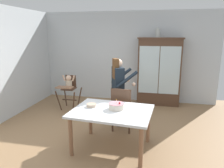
% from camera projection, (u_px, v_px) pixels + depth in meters
% --- Properties ---
extents(ground_plane, '(6.24, 6.24, 0.00)m').
position_uv_depth(ground_plane, '(108.00, 137.00, 4.28)').
color(ground_plane, '#93704C').
extents(wall_back, '(5.32, 0.06, 2.70)m').
position_uv_depth(wall_back, '(127.00, 57.00, 6.46)').
color(wall_back, silver).
rests_on(wall_back, ground_plane).
extents(china_cabinet, '(1.26, 0.48, 1.95)m').
position_uv_depth(china_cabinet, '(159.00, 72.00, 6.10)').
color(china_cabinet, '#4C3323').
rests_on(china_cabinet, ground_plane).
extents(ceramic_vase, '(0.13, 0.13, 0.27)m').
position_uv_depth(ceramic_vase, '(158.00, 33.00, 5.86)').
color(ceramic_vase, '#B2B7B2').
rests_on(ceramic_vase, china_cabinet).
extents(high_chair_with_toddler, '(0.58, 0.68, 0.95)m').
position_uv_depth(high_chair_with_toddler, '(69.00, 86.00, 5.79)').
color(high_chair_with_toddler, '#4C3323').
rests_on(high_chair_with_toddler, ground_plane).
extents(adult_person, '(0.65, 0.64, 1.53)m').
position_uv_depth(adult_person, '(118.00, 84.00, 4.68)').
color(adult_person, '#47474C').
rests_on(adult_person, ground_plane).
extents(dining_table, '(1.46, 1.15, 0.74)m').
position_uv_depth(dining_table, '(112.00, 115.00, 3.74)').
color(dining_table, silver).
rests_on(dining_table, ground_plane).
extents(birthday_cake, '(0.28, 0.28, 0.19)m').
position_uv_depth(birthday_cake, '(116.00, 106.00, 3.76)').
color(birthday_cake, beige).
rests_on(birthday_cake, dining_table).
extents(serving_bowl, '(0.18, 0.18, 0.05)m').
position_uv_depth(serving_bowl, '(91.00, 105.00, 3.89)').
color(serving_bowl, '#C6AD93').
rests_on(serving_bowl, dining_table).
extents(dining_chair_far_side, '(0.48, 0.48, 0.96)m').
position_uv_depth(dining_chair_far_side, '(122.00, 106.00, 4.45)').
color(dining_chair_far_side, '#4C3323').
rests_on(dining_chair_far_side, ground_plane).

